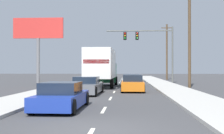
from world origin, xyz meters
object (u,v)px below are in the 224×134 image
at_px(utility_pole_mid, 189,32).
at_px(roadside_billboard, 38,36).
at_px(box_truck, 102,66).
at_px(utility_pole_far, 167,51).
at_px(car_orange, 133,84).
at_px(car_silver, 131,80).
at_px(traffic_signal_mast, 145,41).
at_px(car_blue, 62,97).
at_px(car_gray, 87,86).

distance_m(utility_pole_mid, roadside_billboard, 15.52).
height_order(box_truck, utility_pole_far, utility_pole_far).
bearing_deg(car_orange, box_truck, 119.90).
bearing_deg(car_silver, utility_pole_far, 70.46).
bearing_deg(utility_pole_far, traffic_signal_mast, -109.78).
distance_m(box_truck, car_orange, 6.18).
bearing_deg(traffic_signal_mast, car_silver, -108.98).
height_order(traffic_signal_mast, roadside_billboard, roadside_billboard).
bearing_deg(traffic_signal_mast, car_orange, -97.91).
distance_m(car_blue, car_silver, 18.62).
distance_m(box_truck, car_gray, 8.11).
relative_size(car_gray, car_silver, 1.05).
bearing_deg(traffic_signal_mast, car_gray, -108.14).
relative_size(box_truck, car_blue, 1.97).
relative_size(traffic_signal_mast, roadside_billboard, 1.16).
distance_m(utility_pole_far, roadside_billboard, 24.26).
bearing_deg(car_gray, box_truck, 87.38).
height_order(car_blue, traffic_signal_mast, traffic_signal_mast).
distance_m(car_gray, utility_pole_mid, 12.70).
bearing_deg(box_truck, car_blue, -91.51).
bearing_deg(box_truck, roadside_billboard, 168.66).
height_order(car_gray, car_silver, car_gray).
relative_size(utility_pole_mid, roadside_billboard, 1.44).
height_order(car_orange, utility_pole_far, utility_pole_far).
distance_m(traffic_signal_mast, utility_pole_far, 12.65).
distance_m(box_truck, utility_pole_mid, 9.18).
relative_size(box_truck, roadside_billboard, 1.23).
relative_size(traffic_signal_mast, utility_pole_mid, 0.80).
bearing_deg(utility_pole_far, car_orange, -103.74).
bearing_deg(utility_pole_far, car_silver, -109.54).
xyz_separation_m(box_truck, traffic_signal_mast, (4.79, 7.78, 3.22)).
bearing_deg(car_gray, traffic_signal_mast, 71.86).
distance_m(car_silver, roadside_billboard, 11.01).
xyz_separation_m(car_blue, traffic_signal_mast, (5.21, 23.51, 4.76)).
relative_size(car_silver, car_orange, 1.06).
bearing_deg(traffic_signal_mast, utility_pole_mid, -64.91).
xyz_separation_m(car_orange, utility_pole_far, (6.08, 24.87, 4.13)).
xyz_separation_m(car_silver, traffic_signal_mast, (1.79, 5.21, 4.75)).
relative_size(car_orange, utility_pole_mid, 0.41).
distance_m(utility_pole_mid, utility_pole_far, 20.00).
bearing_deg(car_silver, box_truck, -139.47).
relative_size(car_blue, utility_pole_far, 0.49).
height_order(car_blue, utility_pole_far, utility_pole_far).
distance_m(car_silver, traffic_signal_mast, 7.28).
bearing_deg(box_truck, car_gray, -92.62).
xyz_separation_m(car_blue, utility_pole_mid, (8.99, 15.43, 4.79)).
bearing_deg(car_silver, roadside_billboard, -173.12).
bearing_deg(roadside_billboard, utility_pole_far, 48.97).
height_order(box_truck, car_gray, box_truck).
xyz_separation_m(utility_pole_mid, utility_pole_far, (0.49, 19.98, -0.61)).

